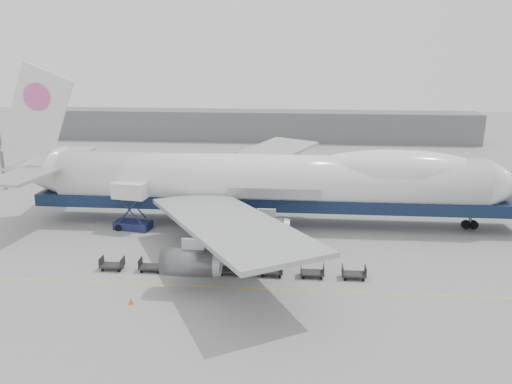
{
  "coord_description": "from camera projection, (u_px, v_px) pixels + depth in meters",
  "views": [
    {
      "loc": [
        3.63,
        -47.81,
        21.71
      ],
      "look_at": [
        -0.94,
        6.0,
        5.85
      ],
      "focal_mm": 35.0,
      "sensor_mm": 36.0,
      "label": 1
    }
  ],
  "objects": [
    {
      "name": "ground",
      "position": [
        260.0,
        262.0,
        52.12
      ],
      "size": [
        260.0,
        260.0,
        0.0
      ],
      "primitive_type": "plane",
      "color": "gray",
      "rests_on": "ground"
    },
    {
      "name": "apron_line",
      "position": [
        255.0,
        289.0,
        46.38
      ],
      "size": [
        60.0,
        0.15,
        0.01
      ],
      "primitive_type": "cube",
      "color": "gold",
      "rests_on": "ground"
    },
    {
      "name": "hangar",
      "position": [
        241.0,
        125.0,
        118.87
      ],
      "size": [
        110.0,
        8.0,
        7.0
      ],
      "primitive_type": "cube",
      "color": "slate",
      "rests_on": "ground"
    },
    {
      "name": "airliner",
      "position": [
        273.0,
        181.0,
        61.96
      ],
      "size": [
        67.0,
        55.3,
        19.98
      ],
      "color": "white",
      "rests_on": "ground"
    },
    {
      "name": "catering_truck",
      "position": [
        131.0,
        202.0,
        60.63
      ],
      "size": [
        4.7,
        3.57,
        5.97
      ],
      "rotation": [
        0.0,
        0.0,
        -0.16
      ],
      "color": "navy",
      "rests_on": "ground"
    },
    {
      "name": "traffic_cone",
      "position": [
        131.0,
        301.0,
        43.59
      ],
      "size": [
        0.39,
        0.39,
        0.57
      ],
      "rotation": [
        0.0,
        0.0,
        0.22
      ],
      "color": "#F45B0C",
      "rests_on": "ground"
    },
    {
      "name": "dolly_0",
      "position": [
        112.0,
        265.0,
        50.24
      ],
      "size": [
        2.3,
        1.35,
        1.3
      ],
      "color": "#2D2D30",
      "rests_on": "ground"
    },
    {
      "name": "dolly_1",
      "position": [
        151.0,
        266.0,
        49.92
      ],
      "size": [
        2.3,
        1.35,
        1.3
      ],
      "color": "#2D2D30",
      "rests_on": "ground"
    },
    {
      "name": "dolly_2",
      "position": [
        191.0,
        267.0,
        49.59
      ],
      "size": [
        2.3,
        1.35,
        1.3
      ],
      "color": "#2D2D30",
      "rests_on": "ground"
    },
    {
      "name": "dolly_3",
      "position": [
        231.0,
        269.0,
        49.27
      ],
      "size": [
        2.3,
        1.35,
        1.3
      ],
      "color": "#2D2D30",
      "rests_on": "ground"
    },
    {
      "name": "dolly_4",
      "position": [
        271.0,
        270.0,
        48.94
      ],
      "size": [
        2.3,
        1.35,
        1.3
      ],
      "color": "#2D2D30",
      "rests_on": "ground"
    },
    {
      "name": "dolly_5",
      "position": [
        312.0,
        272.0,
        48.61
      ],
      "size": [
        2.3,
        1.35,
        1.3
      ],
      "color": "#2D2D30",
      "rests_on": "ground"
    },
    {
      "name": "dolly_6",
      "position": [
        354.0,
        273.0,
        48.29
      ],
      "size": [
        2.3,
        1.35,
        1.3
      ],
      "color": "#2D2D30",
      "rests_on": "ground"
    }
  ]
}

